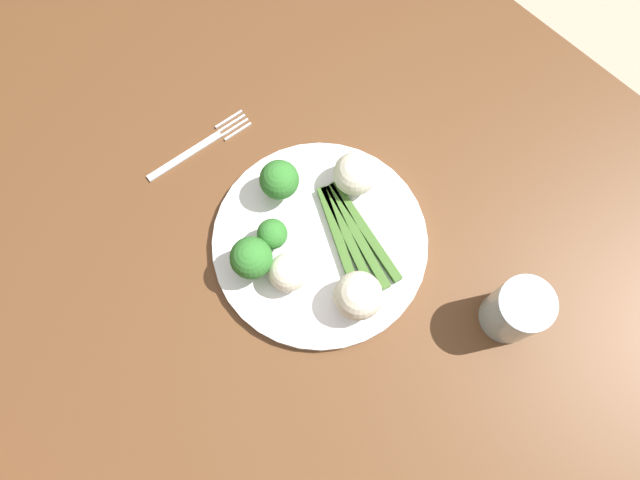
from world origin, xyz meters
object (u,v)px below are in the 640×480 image
Objects in this scene: dining_table at (333,301)px; broccoli_right at (279,180)px; broccoli_near_center at (251,258)px; water_glass at (516,310)px; fork at (200,147)px; asparagus_bundle at (353,237)px; broccoli_front_left at (272,234)px; cauliflower_back at (288,273)px; cauliflower_mid at (358,296)px; plate at (320,243)px; cauliflower_outer_edge at (355,174)px.

broccoli_right reaches higher than dining_table.
broccoli_near_center is 0.34m from water_glass.
fork is at bearing -166.19° from water_glass.
asparagus_bundle is 0.11m from broccoli_front_left.
broccoli_right is at bearing 127.80° from broccoli_front_left.
dining_table is at bearing 34.36° from cauliflower_back.
water_glass is at bearing 26.11° from broccoli_front_left.
broccoli_near_center reaches higher than broccoli_front_left.
broccoli_front_left is (-0.07, -0.08, 0.02)m from asparagus_bundle.
fork is (-0.23, 0.05, -0.04)m from cauliflower_back.
cauliflower_back is at bearing -155.09° from cauliflower_mid.
dining_table is 0.21m from broccoli_right.
broccoli_front_left is (-0.04, -0.04, 0.04)m from plate.
cauliflower_mid is (0.09, 0.04, 0.01)m from cauliflower_back.
cauliflower_outer_edge is (-0.08, 0.12, 0.14)m from dining_table.
asparagus_bundle is 3.37× the size of broccoli_front_left.
cauliflower_mid is at bearing -141.14° from water_glass.
plate is 0.07m from broccoli_front_left.
plate is at bearing 164.98° from cauliflower_mid.
broccoli_right is at bearing -165.78° from water_glass.
dining_table is 0.20m from cauliflower_outer_edge.
water_glass is (0.29, 0.14, 0.00)m from broccoli_front_left.
asparagus_bundle is at bearing -47.85° from cauliflower_outer_edge.
dining_table is at bearing -171.28° from cauliflower_mid.
fork is at bearing 159.61° from broccoli_near_center.
fork is 1.73× the size of water_glass.
dining_table is 0.12m from plate.
cauliflower_back is 0.80× the size of cauliflower_mid.
broccoli_front_left reaches higher than dining_table.
asparagus_bundle is 1.73× the size of water_glass.
cauliflower_outer_edge is 0.94× the size of cauliflower_mid.
cauliflower_outer_edge is 1.17× the size of cauliflower_back.
cauliflower_mid is at bearing -12.19° from broccoli_right.
cauliflower_mid is at bearing -15.02° from plate.
fork is at bearing -167.21° from broccoli_right.
asparagus_bundle is 0.23m from water_glass.
broccoli_right is 0.34m from water_glass.
fork is at bearing 178.49° from cauliflower_mid.
plate is at bearing -76.06° from fork.
cauliflower_outer_edge reaches higher than plate.
broccoli_front_left is 0.19m from fork.
water_glass is (0.33, 0.08, -0.00)m from broccoli_right.
cauliflower_mid is (0.18, -0.04, -0.01)m from broccoli_right.
water_glass is at bearing -66.36° from fork.
dining_table is 29.03× the size of cauliflower_back.
plate is 0.10m from cauliflower_outer_edge.
cauliflower_outer_edge reaches higher than dining_table.
asparagus_bundle is 2.56× the size of broccoli_right.
plate is at bearing -110.95° from asparagus_bundle.
broccoli_near_center is (0.05, -0.10, 0.00)m from broccoli_right.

